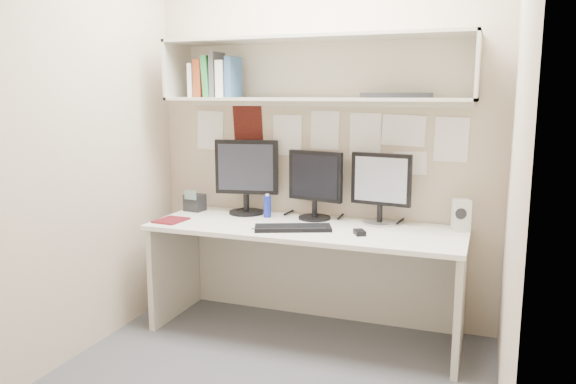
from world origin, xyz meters
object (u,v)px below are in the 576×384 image
(desk_phone, at_px, (195,202))
(keyboard, at_px, (293,228))
(maroon_notebook, at_px, (171,220))
(speaker, at_px, (461,215))
(monitor_center, at_px, (315,182))
(monitor_right, at_px, (381,186))
(desk, at_px, (305,280))
(monitor_left, at_px, (247,174))

(desk_phone, bearing_deg, keyboard, -11.17)
(maroon_notebook, bearing_deg, speaker, 16.36)
(monitor_center, relative_size, monitor_right, 1.00)
(keyboard, bearing_deg, desk, 49.73)
(monitor_left, bearing_deg, desk_phone, 176.45)
(desk, relative_size, monitor_right, 4.35)
(monitor_right, relative_size, maroon_notebook, 2.20)
(desk, bearing_deg, keyboard, -108.42)
(monitor_left, height_order, maroon_notebook, monitor_left)
(desk, xyz_separation_m, desk_phone, (-0.90, 0.17, 0.43))
(monitor_right, height_order, keyboard, monitor_right)
(desk, height_order, desk_phone, desk_phone)
(monitor_right, xyz_separation_m, keyboard, (-0.48, -0.35, -0.24))
(monitor_left, distance_m, monitor_right, 0.94)
(keyboard, bearing_deg, monitor_left, 121.69)
(desk, distance_m, keyboard, 0.40)
(maroon_notebook, bearing_deg, monitor_left, 51.31)
(monitor_right, height_order, maroon_notebook, monitor_right)
(monitor_right, relative_size, desk_phone, 2.90)
(keyboard, xyz_separation_m, speaker, (0.98, 0.33, 0.09))
(monitor_left, xyz_separation_m, desk_phone, (-0.39, -0.05, -0.22))
(monitor_center, distance_m, desk_phone, 0.91)
(keyboard, bearing_deg, maroon_notebook, 161.78)
(monitor_left, relative_size, keyboard, 1.10)
(monitor_left, height_order, desk_phone, monitor_left)
(monitor_center, relative_size, maroon_notebook, 2.19)
(desk_phone, bearing_deg, maroon_notebook, -79.44)
(monitor_left, distance_m, monitor_center, 0.50)
(desk, height_order, monitor_center, monitor_center)
(speaker, bearing_deg, monitor_center, 161.58)
(desk_phone, bearing_deg, monitor_center, 11.03)
(maroon_notebook, relative_size, desk_phone, 1.32)
(monitor_center, distance_m, monitor_right, 0.44)
(monitor_center, xyz_separation_m, desk_phone, (-0.89, -0.05, -0.19))
(monitor_left, bearing_deg, desk, -33.97)
(monitor_left, bearing_deg, monitor_center, -10.65)
(monitor_right, bearing_deg, speaker, 6.52)
(speaker, bearing_deg, monitor_right, 160.76)
(desk, distance_m, speaker, 1.07)
(monitor_left, height_order, monitor_right, monitor_left)
(maroon_notebook, bearing_deg, desk, 15.97)
(desk, bearing_deg, maroon_notebook, -168.52)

